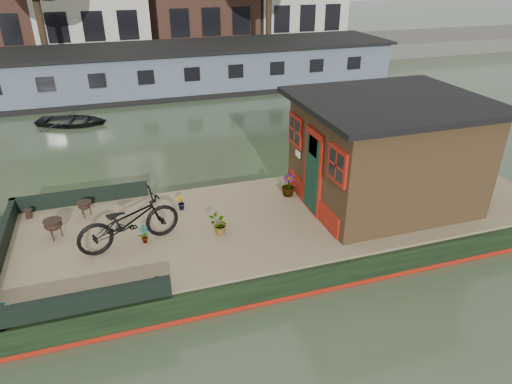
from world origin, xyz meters
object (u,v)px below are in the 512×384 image
object	(u,v)px
cabin	(386,151)
potted_plant_a	(144,234)
brazier_front	(54,229)
brazier_rear	(85,209)
dinghy	(72,118)
bicycle	(129,221)

from	to	relation	value
cabin	potted_plant_a	xyz separation A→B (m)	(-5.47, -0.20, -1.03)
brazier_front	brazier_rear	bearing A→B (deg)	51.69
cabin	brazier_rear	bearing A→B (deg)	169.10
brazier_front	dinghy	size ratio (longest dim) A/B	0.16
brazier_rear	dinghy	size ratio (longest dim) A/B	0.13
potted_plant_a	brazier_front	bearing A→B (deg)	156.69
cabin	bicycle	distance (m)	5.76
bicycle	brazier_rear	xyz separation A→B (m)	(-0.88, 1.44, -0.35)
potted_plant_a	brazier_rear	distance (m)	1.85
brazier_rear	dinghy	xyz separation A→B (m)	(-0.69, 8.86, -0.55)
cabin	brazier_front	bearing A→B (deg)	175.71
brazier_front	brazier_rear	size ratio (longest dim) A/B	1.16
potted_plant_a	bicycle	bearing A→B (deg)	172.60
cabin	bicycle	xyz separation A→B (m)	(-5.72, -0.16, -0.70)
brazier_front	dinghy	xyz separation A→B (m)	(-0.11, 9.59, -0.58)
cabin	brazier_rear	xyz separation A→B (m)	(-6.60, 1.27, -1.05)
potted_plant_a	brazier_rear	bearing A→B (deg)	127.58
cabin	potted_plant_a	world-z (taller)	cabin
bicycle	dinghy	distance (m)	10.45
potted_plant_a	brazier_front	distance (m)	1.86
bicycle	dinghy	world-z (taller)	bicycle
bicycle	brazier_rear	distance (m)	1.72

